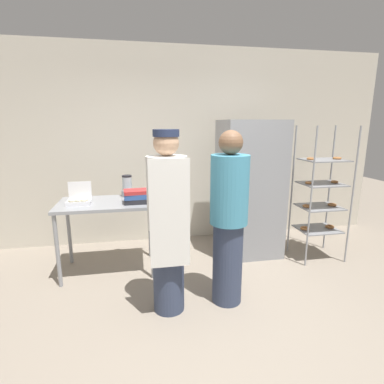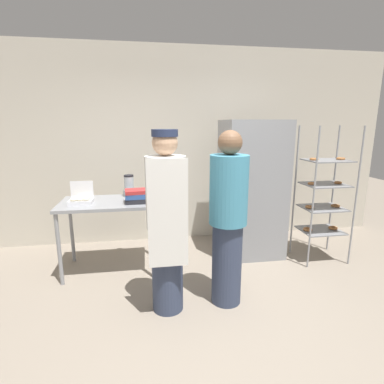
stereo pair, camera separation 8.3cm
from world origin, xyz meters
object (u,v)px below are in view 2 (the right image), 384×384
donut_box (81,199)px  binder_stack (139,196)px  person_customer (228,219)px  blender_pitcher (129,187)px  person_baker (166,221)px  refrigerator (252,189)px  baking_rack (324,196)px

donut_box → binder_stack: donut_box is taller
person_customer → donut_box: bearing=151.1°
blender_pitcher → binder_stack: bearing=-69.8°
person_baker → person_customer: (0.59, 0.04, -0.02)m
refrigerator → blender_pitcher: refrigerator is taller
baking_rack → person_customer: size_ratio=1.02×
donut_box → person_baker: 1.26m
person_baker → donut_box: bearing=136.5°
refrigerator → blender_pitcher: 1.62m
donut_box → baking_rack: bearing=-1.0°
person_baker → blender_pitcher: bearing=108.2°
baking_rack → donut_box: baking_rack is taller
refrigerator → binder_stack: (-1.49, -0.32, 0.04)m
baking_rack → person_customer: baking_rack is taller
refrigerator → person_baker: refrigerator is taller
blender_pitcher → person_baker: person_baker is taller
donut_box → person_customer: 1.72m
donut_box → person_customer: person_customer is taller
donut_box → person_customer: size_ratio=0.15×
refrigerator → donut_box: 2.16m
blender_pitcher → binder_stack: (0.13, -0.34, -0.04)m
blender_pitcher → person_baker: 1.22m
baking_rack → person_customer: bearing=-152.4°
donut_box → binder_stack: 0.66m
baking_rack → binder_stack: bearing=-180.0°
person_customer → blender_pitcher: bearing=131.0°
refrigerator → binder_stack: size_ratio=5.55×
blender_pitcher → person_baker: (0.38, -1.16, -0.09)m
baking_rack → person_baker: bearing=-158.6°
baking_rack → binder_stack: (-2.34, -0.00, 0.10)m
donut_box → person_customer: (1.51, -0.83, -0.04)m
refrigerator → donut_box: refrigerator is taller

